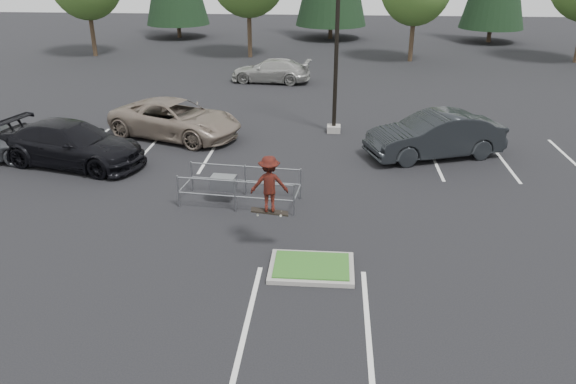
# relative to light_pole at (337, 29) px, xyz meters

# --- Properties ---
(ground) EXTENTS (120.00, 120.00, 0.00)m
(ground) POSITION_rel_light_pole_xyz_m (-0.50, -12.00, -4.56)
(ground) COLOR black
(ground) RESTS_ON ground
(grass_median) EXTENTS (2.20, 1.60, 0.16)m
(grass_median) POSITION_rel_light_pole_xyz_m (-0.50, -12.00, -4.48)
(grass_median) COLOR gray
(grass_median) RESTS_ON ground
(stall_lines) EXTENTS (22.62, 17.60, 0.01)m
(stall_lines) POSITION_rel_light_pole_xyz_m (-1.85, -5.98, -4.56)
(stall_lines) COLOR silver
(stall_lines) RESTS_ON ground
(light_pole) EXTENTS (0.70, 0.60, 10.12)m
(light_pole) POSITION_rel_light_pole_xyz_m (0.00, 0.00, 0.00)
(light_pole) COLOR gray
(light_pole) RESTS_ON ground
(cart_corral) EXTENTS (3.94, 1.74, 1.08)m
(cart_corral) POSITION_rel_light_pole_xyz_m (-3.43, -7.96, -3.88)
(cart_corral) COLOR gray
(cart_corral) RESTS_ON ground
(skateboarder) EXTENTS (1.07, 0.69, 1.69)m
(skateboarder) POSITION_rel_light_pole_xyz_m (-1.70, -11.00, -2.59)
(skateboarder) COLOR black
(skateboarder) RESTS_ON ground
(car_l_tan) EXTENTS (6.46, 4.59, 1.64)m
(car_l_tan) POSITION_rel_light_pole_xyz_m (-7.00, -1.22, -3.74)
(car_l_tan) COLOR gray
(car_l_tan) RESTS_ON ground
(car_l_black) EXTENTS (6.14, 3.65, 1.67)m
(car_l_black) POSITION_rel_light_pole_xyz_m (-10.05, -5.00, -3.72)
(car_l_black) COLOR black
(car_l_black) RESTS_ON ground
(car_r_charc) EXTENTS (5.73, 3.57, 1.78)m
(car_r_charc) POSITION_rel_light_pole_xyz_m (4.00, -2.95, -3.67)
(car_r_charc) COLOR black
(car_r_charc) RESTS_ON ground
(car_far_silver) EXTENTS (5.07, 2.48, 1.42)m
(car_far_silver) POSITION_rel_light_pole_xyz_m (-3.95, 10.00, -3.85)
(car_far_silver) COLOR #AAAAA5
(car_far_silver) RESTS_ON ground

